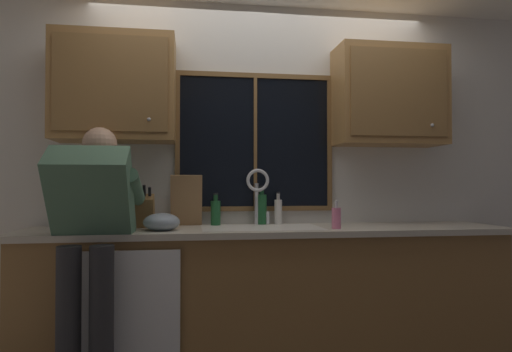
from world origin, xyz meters
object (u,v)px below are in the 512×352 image
Objects in this scene: bottle_tall_clear at (278,211)px; bottle_amber_small at (262,208)px; soap_dispenser at (336,218)px; mixing_bowl at (162,222)px; bottle_green_glass at (216,212)px; person_standing at (91,228)px; knife_block at (145,212)px; cutting_board at (186,200)px.

bottle_tall_clear is 0.12m from bottle_amber_small.
bottle_tall_clear is (-0.32, 0.36, 0.02)m from soap_dispenser.
soap_dispenser is (1.13, -0.06, 0.02)m from mixing_bowl.
bottle_green_glass reaches higher than mixing_bowl.
person_standing reaches higher than bottle_amber_small.
person_standing is 0.90m from bottle_green_glass.
bottle_tall_clear is at bearing 0.49° from bottle_green_glass.
person_standing is 1.30m from bottle_tall_clear.
bottle_tall_clear is at bearing 20.14° from mixing_bowl.
knife_block is 1.36× the size of bottle_tall_clear.
knife_block reaches higher than bottle_green_glass.
bottle_tall_clear is at bearing -10.36° from bottle_amber_small.
person_standing is 6.80× the size of mixing_bowl.
person_standing is at bearing -148.88° from mixing_bowl.
bottle_green_glass is (0.48, 0.10, -0.01)m from knife_block.
bottle_green_glass is 0.34m from bottle_amber_small.
cutting_board is at bearing 159.66° from soap_dispenser.
bottle_green_glass is at bearing 12.14° from knife_block.
person_standing is 1.52m from soap_dispenser.
bottle_amber_small is at bearing 24.71° from mixing_bowl.
knife_block reaches higher than soap_dispenser.
knife_block is 0.94m from bottle_tall_clear.
cutting_board is 1.53× the size of bottle_tall_clear.
cutting_board is 1.58× the size of bottle_green_glass.
bottle_amber_small is at bearing 1.94° from cutting_board.
knife_block is at bearing -171.03° from bottle_amber_small.
knife_block is at bearing 122.65° from mixing_bowl.
person_standing is 4.32× the size of cutting_board.
bottle_amber_small reaches higher than bottle_tall_clear.
bottle_green_glass is 0.45m from bottle_tall_clear.
knife_block reaches higher than mixing_bowl.
mixing_bowl is at bearing 176.89° from soap_dispenser.
soap_dispenser is (1.25, -0.25, -0.04)m from knife_block.
soap_dispenser reaches higher than mixing_bowl.
person_standing is 6.84× the size of bottle_green_glass.
bottle_tall_clear is (1.19, 0.53, 0.05)m from person_standing.
mixing_bowl is 1.01× the size of bottle_green_glass.
person_standing reaches higher than soap_dispenser.
knife_block is at bearing -158.06° from cutting_board.
bottle_amber_small is (-0.12, 0.02, 0.02)m from bottle_tall_clear.
mixing_bowl is 1.21× the size of soap_dispenser.
cutting_board is 1.91× the size of soap_dispenser.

